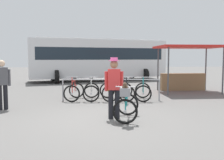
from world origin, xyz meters
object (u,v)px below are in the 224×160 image
Objects in this scene: pedestrian_with_backpack at (2,81)px; bus_distant at (99,57)px; racked_bike_red at (74,91)px; racked_bike_yellow at (109,91)px; featured_bicycle at (126,103)px; market_stall at (186,64)px; racked_bike_teal at (143,91)px; racked_bike_white at (91,91)px; person_with_featured_bike at (114,85)px; racked_bike_black at (126,91)px.

pedestrian_with_backpack is 0.16× the size of bus_distant.
racked_bike_red is 1.03× the size of racked_bike_yellow.
racked_bike_red is at bearing -98.54° from bus_distant.
featured_bicycle is 6.96m from market_stall.
racked_bike_white is at bearing 174.69° from racked_bike_teal.
racked_bike_yellow and racked_bike_teal have the same top height.
pedestrian_with_backpack is at bearing -150.29° from racked_bike_white.
bus_distant is (-0.32, 12.19, 1.25)m from featured_bicycle.
racked_bike_teal is 0.70× the size of person_with_featured_bike.
racked_bike_red is 3.89m from featured_bicycle.
racked_bike_black is 0.70m from racked_bike_teal.
racked_bike_red is at bearing 114.63° from featured_bicycle.
racked_bike_teal is 0.39× the size of market_stall.
market_stall is (5.51, 2.16, 1.03)m from racked_bike_red.
racked_bike_teal is at bearing -5.31° from racked_bike_black.
bus_distant is at bearing 81.46° from racked_bike_red.
bus_distant reaches higher than racked_bike_white.
featured_bicycle is at bearing -124.37° from market_stall.
market_stall is (7.75, 3.90, 0.46)m from pedestrian_with_backpack.
racked_bike_teal is 5.27m from pedestrian_with_backpack.
bus_distant is at bearing 122.97° from market_stall.
racked_bike_black is at bearing -5.31° from racked_bike_white.
person_with_featured_bike is (0.62, -3.22, 0.58)m from racked_bike_white.
racked_bike_yellow and racked_bike_black have the same top height.
pedestrian_with_backpack is at bearing -163.60° from racked_bike_teal.
racked_bike_red is at bearing 37.86° from pedestrian_with_backpack.
racked_bike_teal is at bearing -5.31° from racked_bike_white.
racked_bike_black is at bearing -84.89° from bus_distant.
racked_bike_red is at bearing 174.69° from racked_bike_white.
racked_bike_white and racked_bike_teal have the same top height.
featured_bicycle reaches higher than racked_bike_white.
market_stall reaches higher than pedestrian_with_backpack.
racked_bike_black is 3.24m from person_with_featured_bike.
racked_bike_red is at bearing 174.69° from racked_bike_yellow.
market_stall is at bearing 41.56° from racked_bike_teal.
bus_distant is (-0.09, 8.78, 1.37)m from racked_bike_yellow.
pedestrian_with_backpack is at bearing -153.31° from market_stall.
person_with_featured_bike is (-0.08, -3.16, 0.58)m from racked_bike_yellow.
racked_bike_black is 0.92× the size of featured_bicycle.
racked_bike_red is 0.11× the size of bus_distant.
market_stall is (3.89, 5.69, 0.91)m from featured_bicycle.
person_with_featured_bike reaches higher than racked_bike_red.
pedestrian_with_backpack is 11.01m from bus_distant.
racked_bike_yellow is at bearing 23.90° from pedestrian_with_backpack.
racked_bike_yellow is 0.91× the size of featured_bicycle.
featured_bicycle is 0.61m from person_with_featured_bike.
person_with_featured_bike is at bearing -79.16° from racked_bike_white.
racked_bike_yellow is at bearing 93.81° from featured_bicycle.
market_stall reaches higher than racked_bike_yellow.
featured_bicycle reaches higher than racked_bike_teal.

